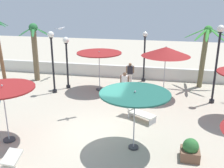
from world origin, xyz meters
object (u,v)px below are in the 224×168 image
patio_umbrella_1 (3,91)px  patio_umbrella_2 (135,96)px  patio_umbrella_5 (99,55)px  lounge_chair_1 (138,112)px  lamp_post_3 (218,55)px  lamp_post_1 (67,55)px  planter (190,150)px  palm_tree_3 (35,45)px  guest_1 (130,72)px  patio_umbrella_3 (166,52)px  guest_0 (125,82)px  lamp_post_0 (144,53)px  palm_tree_2 (205,48)px  seagull_0 (60,28)px  lamp_post_2 (52,54)px

patio_umbrella_1 → patio_umbrella_2: size_ratio=0.95×
patio_umbrella_5 → lounge_chair_1: (3.00, -3.88, -1.99)m
patio_umbrella_2 → lamp_post_3: bearing=56.6°
lamp_post_1 → planter: lamp_post_1 is taller
palm_tree_3 → guest_1: (6.86, 0.34, -1.64)m
patio_umbrella_2 → patio_umbrella_3: size_ratio=0.87×
patio_umbrella_3 → lounge_chair_1: patio_umbrella_3 is taller
lamp_post_3 → lounge_chair_1: (-3.95, -3.05, -2.44)m
lamp_post_3 → guest_0: size_ratio=2.85×
lamp_post_1 → guest_1: size_ratio=2.19×
planter → guest_1: bearing=112.7°
lamp_post_0 → planter: bearing=-74.2°
patio_umbrella_2 → patio_umbrella_5: size_ratio=0.95×
lamp_post_1 → patio_umbrella_3: bearing=-2.6°
palm_tree_3 → lamp_post_3: 12.18m
palm_tree_2 → palm_tree_3: 11.73m
patio_umbrella_5 → palm_tree_3: 5.19m
lamp_post_0 → planter: (2.67, -9.46, -1.74)m
palm_tree_3 → guest_0: bearing=-16.7°
lamp_post_0 → lounge_chair_1: 6.65m
guest_1 → patio_umbrella_2: bearing=-80.6°
guest_0 → palm_tree_3: bearing=163.3°
lamp_post_1 → lounge_chair_1: 6.70m
palm_tree_2 → lamp_post_0: (-3.98, 0.49, -0.57)m
lamp_post_1 → lounge_chair_1: lamp_post_1 is taller
lamp_post_0 → patio_umbrella_1: bearing=-116.5°
palm_tree_3 → lounge_chair_1: bearing=-32.0°
patio_umbrella_5 → lamp_post_3: (6.96, -0.83, 0.45)m
lounge_chair_1 → seagull_0: seagull_0 is taller
seagull_0 → patio_umbrella_2: bearing=-53.4°
lamp_post_3 → guest_0: bearing=-179.1°
planter → lamp_post_0: bearing=105.8°
lamp_post_0 → guest_1: 1.78m
patio_umbrella_5 → lamp_post_1: 2.18m
lamp_post_2 → guest_0: size_ratio=2.50×
lamp_post_1 → guest_0: 4.29m
palm_tree_3 → lounge_chair_1: (8.06, -5.03, -2.19)m
guest_0 → guest_1: bearing=90.5°
patio_umbrella_1 → palm_tree_2: palm_tree_2 is taller
patio_umbrella_2 → planter: size_ratio=3.22×
lamp_post_3 → guest_0: (-5.14, -0.08, -1.90)m
guest_1 → seagull_0: bearing=170.5°
guest_1 → planter: size_ratio=1.86×
patio_umbrella_3 → lamp_post_3: lamp_post_3 is taller
guest_0 → seagull_0: seagull_0 is taller
lamp_post_2 → guest_1: 5.43m
lamp_post_0 → lamp_post_2: lamp_post_2 is taller
patio_umbrella_2 → guest_0: (-1.32, 5.72, -1.35)m
lounge_chair_1 → patio_umbrella_2: bearing=-87.2°
patio_umbrella_3 → patio_umbrella_5: size_ratio=1.09×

